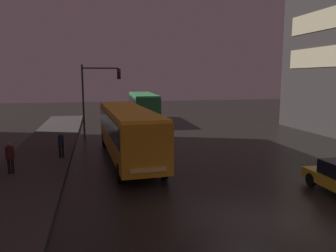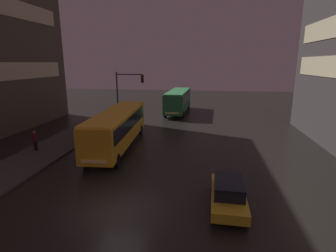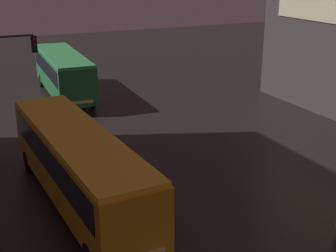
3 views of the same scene
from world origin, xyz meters
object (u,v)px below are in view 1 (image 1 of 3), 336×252
at_px(bus_far, 143,105).
at_px(pedestrian_mid, 10,155).
at_px(bus_near, 128,129).
at_px(traffic_light_main, 96,88).
at_px(pedestrian_near, 61,143).

relative_size(bus_far, pedestrian_mid, 6.32).
height_order(bus_near, traffic_light_main, traffic_light_main).
relative_size(pedestrian_near, pedestrian_mid, 0.98).
xyz_separation_m(pedestrian_near, traffic_light_main, (2.33, 7.95, 3.14)).
relative_size(bus_near, pedestrian_near, 7.26).
relative_size(pedestrian_mid, traffic_light_main, 0.27).
bearing_deg(pedestrian_near, bus_far, -55.60).
distance_m(bus_far, pedestrian_near, 18.01).
xyz_separation_m(bus_near, bus_far, (3.45, 17.15, 0.03)).
bearing_deg(bus_near, pedestrian_near, -15.03).
distance_m(pedestrian_near, pedestrian_mid, 3.82).
height_order(bus_near, pedestrian_mid, bus_near).
distance_m(bus_near, bus_far, 17.49).
bearing_deg(traffic_light_main, pedestrian_near, -106.32).
height_order(pedestrian_near, pedestrian_mid, pedestrian_mid).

